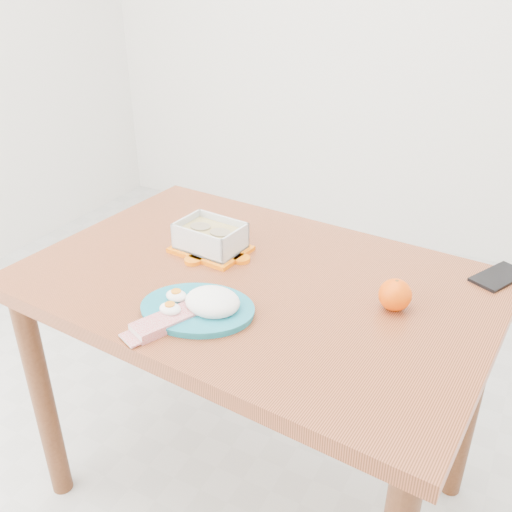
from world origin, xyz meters
The scene contains 7 objects.
ground centered at (0.00, 0.00, 0.00)m, with size 3.50×3.50×0.00m, color #B7B7B2.
dining_table centered at (0.15, -0.11, 0.64)m, with size 1.18×0.84×0.75m.
food_container centered at (-0.02, -0.04, 0.79)m, with size 0.20×0.16×0.08m.
orange_fruit centered at (0.48, -0.08, 0.79)m, with size 0.07×0.07×0.07m, color #F94D04.
rice_plate centered at (0.12, -0.30, 0.77)m, with size 0.31×0.31×0.07m.
candy_bar centered at (0.09, -0.34, 0.76)m, with size 0.23×0.06×0.02m, color #B50913.
smartphone centered at (0.67, 0.17, 0.75)m, with size 0.07×0.15×0.01m, color black.
Camera 1 is at (0.71, -1.17, 1.46)m, focal length 40.00 mm.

